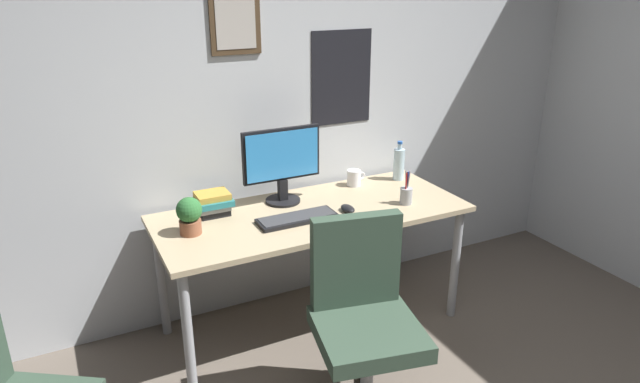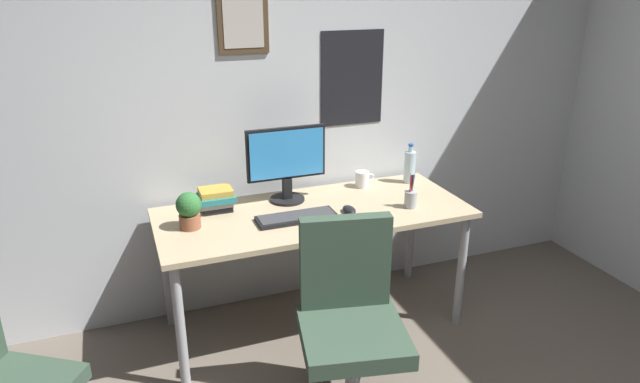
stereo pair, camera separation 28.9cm
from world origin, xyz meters
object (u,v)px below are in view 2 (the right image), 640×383
object	(u,v)px
water_bottle	(410,166)
coffee_mug_near	(363,179)
computer_mouse	(349,210)
book_stack_left	(216,199)
office_chair	(350,313)
pen_cup	(411,198)
monitor	(286,161)
potted_plant	(189,209)
keyboard	(297,217)

from	to	relation	value
water_bottle	coffee_mug_near	xyz separation A→B (m)	(-0.31, 0.03, -0.06)
computer_mouse	book_stack_left	xyz separation A→B (m)	(-0.68, 0.30, 0.05)
office_chair	pen_cup	bearing A→B (deg)	42.80
pen_cup	monitor	bearing A→B (deg)	150.79
monitor	computer_mouse	world-z (taller)	monitor
potted_plant	book_stack_left	xyz separation A→B (m)	(0.17, 0.19, -0.04)
keyboard	book_stack_left	distance (m)	0.47
computer_mouse	pen_cup	distance (m)	0.36
monitor	book_stack_left	world-z (taller)	monitor
office_chair	potted_plant	distance (m)	0.98
computer_mouse	book_stack_left	distance (m)	0.74
keyboard	pen_cup	distance (m)	0.66
monitor	keyboard	bearing A→B (deg)	-97.44
keyboard	potted_plant	world-z (taller)	potted_plant
office_chair	keyboard	size ratio (longest dim) A/B	2.21
coffee_mug_near	book_stack_left	bearing A→B (deg)	-177.08
book_stack_left	pen_cup	bearing A→B (deg)	-18.59
pen_cup	water_bottle	bearing A→B (deg)	62.05
monitor	keyboard	distance (m)	0.36
coffee_mug_near	book_stack_left	distance (m)	0.92
monitor	coffee_mug_near	distance (m)	0.54
computer_mouse	coffee_mug_near	xyz separation A→B (m)	(0.24, 0.35, 0.03)
coffee_mug_near	potted_plant	xyz separation A→B (m)	(-1.09, -0.24, 0.05)
water_bottle	pen_cup	xyz separation A→B (m)	(-0.19, -0.36, -0.05)
pen_cup	book_stack_left	world-z (taller)	pen_cup
potted_plant	book_stack_left	size ratio (longest dim) A/B	0.98
water_bottle	book_stack_left	distance (m)	1.22
monitor	potted_plant	bearing A→B (deg)	-162.16
office_chair	computer_mouse	bearing A→B (deg)	67.12
water_bottle	potted_plant	distance (m)	1.41
monitor	book_stack_left	xyz separation A→B (m)	(-0.41, 0.00, -0.18)
water_bottle	pen_cup	size ratio (longest dim) A/B	1.26
computer_mouse	potted_plant	bearing A→B (deg)	172.67
pen_cup	keyboard	bearing A→B (deg)	174.51
coffee_mug_near	potted_plant	bearing A→B (deg)	-167.71
coffee_mug_near	book_stack_left	size ratio (longest dim) A/B	0.62
computer_mouse	coffee_mug_near	world-z (taller)	coffee_mug_near
monitor	water_bottle	world-z (taller)	monitor
keyboard	coffee_mug_near	size ratio (longest dim) A/B	3.49
monitor	coffee_mug_near	bearing A→B (deg)	5.52
office_chair	water_bottle	distance (m)	1.27
office_chair	keyboard	world-z (taller)	office_chair
office_chair	monitor	bearing A→B (deg)	90.19
potted_plant	computer_mouse	bearing A→B (deg)	-7.33
coffee_mug_near	book_stack_left	xyz separation A→B (m)	(-0.92, -0.05, 0.01)
office_chair	monitor	size ratio (longest dim) A/B	2.07
pen_cup	book_stack_left	size ratio (longest dim) A/B	1.01
monitor	keyboard	size ratio (longest dim) A/B	1.07
water_bottle	book_stack_left	xyz separation A→B (m)	(-1.22, -0.02, -0.04)
potted_plant	monitor	bearing A→B (deg)	17.84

